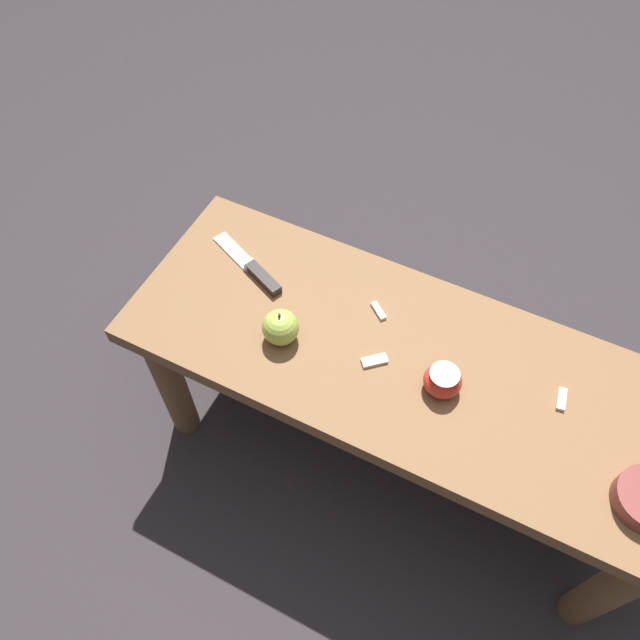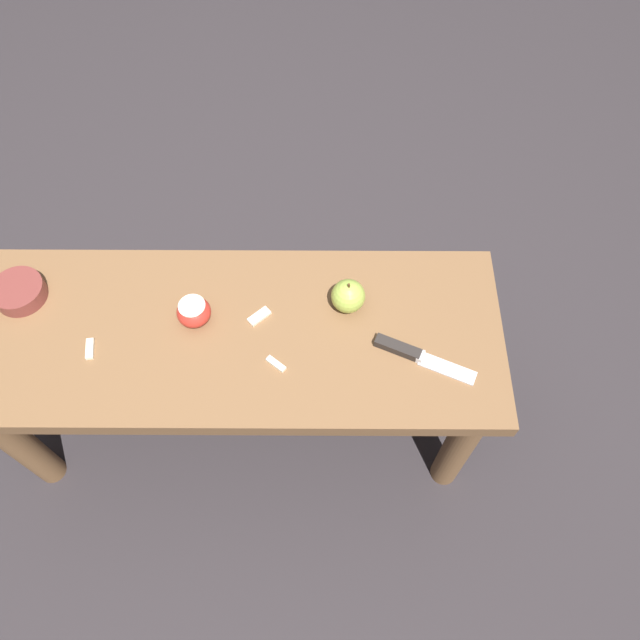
{
  "view_description": "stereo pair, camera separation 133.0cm",
  "coord_description": "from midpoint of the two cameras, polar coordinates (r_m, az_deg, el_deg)",
  "views": [
    {
      "loc": [
        0.12,
        -0.64,
        1.56
      ],
      "look_at": [
        -0.19,
        -0.01,
        0.52
      ],
      "focal_mm": 35.0,
      "sensor_mm": 36.0,
      "label": 1
    },
    {
      "loc": [
        -0.2,
        0.64,
        1.66
      ],
      "look_at": [
        -0.19,
        -0.01,
        0.52
      ],
      "focal_mm": 35.0,
      "sensor_mm": 36.0,
      "label": 2
    }
  ],
  "objects": [
    {
      "name": "apple_cut",
      "position": [
        1.09,
        5.78,
        -38.37
      ],
      "size": [
        0.07,
        0.07,
        0.05
      ],
      "color": "red",
      "rests_on": "wooden_bench"
    },
    {
      "name": "apple_whole",
      "position": [
        1.1,
        -13.82,
        -31.69
      ],
      "size": [
        0.07,
        0.07,
        0.08
      ],
      "color": "#9EB747",
      "rests_on": "wooden_bench"
    },
    {
      "name": "knife",
      "position": [
        1.16,
        -15.52,
        -23.21
      ],
      "size": [
        0.21,
        0.11,
        0.02
      ],
      "rotation": [
        0.0,
        0.0,
        2.73
      ],
      "color": "silver",
      "rests_on": "wooden_bench"
    },
    {
      "name": "wooden_bench",
      "position": [
        1.21,
        1.95,
        -35.07
      ],
      "size": [
        1.17,
        0.43,
        0.49
      ],
      "color": "brown",
      "rests_on": "ground_plane"
    },
    {
      "name": "ground_plane",
      "position": [
        1.61,
        1.46,
        -34.89
      ],
      "size": [
        8.0,
        8.0,
        0.0
      ],
      "primitive_type": "plane",
      "color": "#2D282B"
    },
    {
      "name": "apple_slice_center",
      "position": [
        1.11,
        -2.41,
        -35.42
      ],
      "size": [
        0.05,
        0.05,
        0.01
      ],
      "color": "white",
      "rests_on": "wooden_bench"
    },
    {
      "name": "apple_slice_near_bowl",
      "position": [
        1.16,
        20.03,
        -38.04
      ],
      "size": [
        0.02,
        0.05,
        0.01
      ],
      "color": "white",
      "rests_on": "wooden_bench"
    },
    {
      "name": "apple_slice_near_knife",
      "position": [
        1.11,
        -1.4,
        -29.24
      ],
      "size": [
        0.04,
        0.04,
        0.01
      ],
      "color": "white",
      "rests_on": "wooden_bench"
    }
  ]
}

